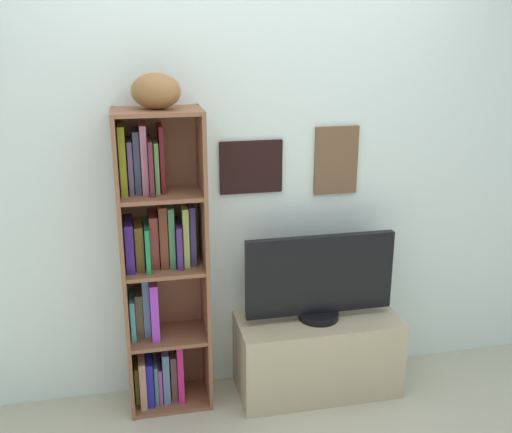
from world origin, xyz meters
TOP-DOWN VIEW (x-y plane):
  - back_wall at (0.00, 1.13)m, footprint 4.80×0.08m
  - bookshelf at (-0.45, 0.99)m, footprint 0.43×0.29m
  - football at (-0.42, 0.96)m, footprint 0.29×0.25m
  - tv_stand at (0.40, 0.90)m, footprint 0.89×0.40m
  - television at (0.40, 0.90)m, footprint 0.82×0.22m

SIDE VIEW (x-z plane):
  - tv_stand at x=0.40m, z-range 0.00..0.44m
  - television at x=0.40m, z-range 0.44..0.92m
  - bookshelf at x=-0.45m, z-range -0.03..1.57m
  - back_wall at x=0.00m, z-range 0.00..2.48m
  - football at x=-0.42m, z-range 1.60..1.77m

